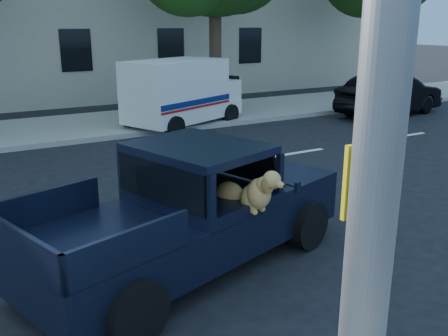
% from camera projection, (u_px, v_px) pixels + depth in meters
% --- Properties ---
extents(ground, '(120.00, 120.00, 0.00)m').
position_uv_depth(ground, '(233.00, 229.00, 8.15)').
color(ground, black).
rests_on(ground, ground).
extents(far_sidewalk, '(60.00, 4.00, 0.15)m').
position_uv_depth(far_sidewalk, '(84.00, 126.00, 15.78)').
color(far_sidewalk, gray).
rests_on(far_sidewalk, ground).
extents(lane_stripes, '(21.60, 0.14, 0.01)m').
position_uv_depth(lane_stripes, '(232.00, 163.00, 11.93)').
color(lane_stripes, silver).
rests_on(lane_stripes, ground).
extents(pickup_truck, '(5.03, 3.13, 1.68)m').
position_uv_depth(pickup_truck, '(184.00, 228.00, 6.75)').
color(pickup_truck, black).
rests_on(pickup_truck, ground).
extents(mail_truck, '(4.28, 3.17, 2.14)m').
position_uv_depth(mail_truck, '(182.00, 98.00, 15.75)').
color(mail_truck, silver).
rests_on(mail_truck, ground).
extents(parked_sedan, '(2.21, 4.66, 1.47)m').
position_uv_depth(parked_sedan, '(390.00, 95.00, 17.92)').
color(parked_sedan, black).
rests_on(parked_sedan, ground).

